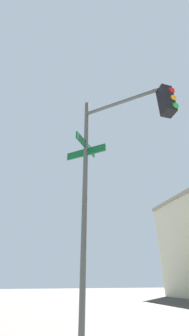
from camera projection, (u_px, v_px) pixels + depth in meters
traffic_signal_near at (121, 148)px, 4.94m from camera, size 1.99×2.24×6.20m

